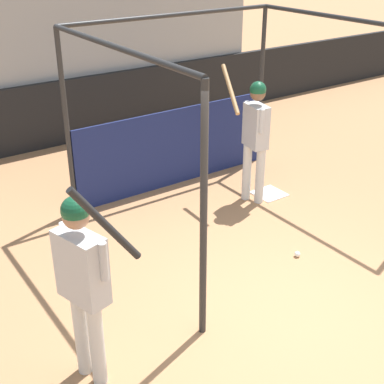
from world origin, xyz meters
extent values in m
plane|color=#A8754C|center=(0.00, 0.00, 0.00)|extent=(60.00, 60.00, 0.00)
cube|color=black|center=(0.00, 6.22, 0.60)|extent=(24.00, 0.12, 1.21)
cube|color=#9E9E99|center=(0.00, 7.88, 1.43)|extent=(8.70, 3.20, 2.86)
cube|color=#1E6B3D|center=(-0.83, 6.68, 1.26)|extent=(0.45, 0.40, 0.10)
cube|color=#1E6B3D|center=(-0.83, 6.86, 1.49)|extent=(0.45, 0.06, 0.40)
cube|color=#1E6B3D|center=(-0.27, 6.68, 1.26)|extent=(0.45, 0.40, 0.10)
cube|color=#1E6B3D|center=(-0.27, 6.86, 1.49)|extent=(0.45, 0.06, 0.40)
cube|color=#1E6B3D|center=(0.28, 6.68, 1.26)|extent=(0.45, 0.40, 0.10)
cube|color=#1E6B3D|center=(0.28, 6.86, 1.49)|extent=(0.45, 0.06, 0.40)
cube|color=#1E6B3D|center=(0.83, 6.68, 1.26)|extent=(0.45, 0.40, 0.10)
cube|color=#1E6B3D|center=(0.83, 6.86, 1.49)|extent=(0.45, 0.06, 0.40)
cube|color=#1E6B3D|center=(1.38, 6.68, 1.26)|extent=(0.45, 0.40, 0.10)
cube|color=#1E6B3D|center=(1.38, 6.86, 1.49)|extent=(0.45, 0.06, 0.40)
cube|color=#1E6B3D|center=(1.92, 6.68, 1.26)|extent=(0.45, 0.40, 0.10)
cube|color=#1E6B3D|center=(1.92, 6.86, 1.49)|extent=(0.45, 0.06, 0.40)
cube|color=#1E6B3D|center=(2.48, 6.68, 1.26)|extent=(0.45, 0.40, 0.10)
cube|color=#1E6B3D|center=(2.48, 6.86, 1.49)|extent=(0.45, 0.06, 0.40)
cube|color=#1E6B3D|center=(3.03, 6.68, 1.26)|extent=(0.45, 0.40, 0.10)
cube|color=#1E6B3D|center=(3.03, 6.86, 1.49)|extent=(0.45, 0.06, 0.40)
cube|color=#1E6B3D|center=(3.58, 6.68, 1.26)|extent=(0.45, 0.40, 0.10)
cube|color=#1E6B3D|center=(3.58, 6.86, 1.49)|extent=(0.45, 0.06, 0.40)
cube|color=#1E6B3D|center=(-0.27, 7.48, 1.66)|extent=(0.45, 0.40, 0.10)
cube|color=#1E6B3D|center=(-0.27, 7.66, 1.89)|extent=(0.45, 0.06, 0.40)
cube|color=#1E6B3D|center=(0.28, 7.48, 1.66)|extent=(0.45, 0.40, 0.10)
cube|color=#1E6B3D|center=(0.28, 7.66, 1.89)|extent=(0.45, 0.06, 0.40)
cube|color=#1E6B3D|center=(0.83, 7.48, 1.66)|extent=(0.45, 0.40, 0.10)
cube|color=#1E6B3D|center=(0.83, 7.66, 1.89)|extent=(0.45, 0.06, 0.40)
cube|color=#1E6B3D|center=(1.38, 7.48, 1.66)|extent=(0.45, 0.40, 0.10)
cube|color=#1E6B3D|center=(1.38, 7.66, 1.89)|extent=(0.45, 0.06, 0.40)
cube|color=#1E6B3D|center=(1.92, 7.48, 1.66)|extent=(0.45, 0.40, 0.10)
cube|color=#1E6B3D|center=(1.92, 7.66, 1.89)|extent=(0.45, 0.06, 0.40)
cube|color=#1E6B3D|center=(2.48, 7.48, 1.66)|extent=(0.45, 0.40, 0.10)
cube|color=#1E6B3D|center=(2.48, 7.66, 1.89)|extent=(0.45, 0.06, 0.40)
cube|color=#1E6B3D|center=(3.03, 7.48, 1.66)|extent=(0.45, 0.40, 0.10)
cube|color=#1E6B3D|center=(3.03, 7.66, 1.89)|extent=(0.45, 0.06, 0.40)
cube|color=#1E6B3D|center=(3.58, 7.48, 1.66)|extent=(0.45, 0.40, 0.10)
cube|color=#1E6B3D|center=(3.58, 7.66, 1.89)|extent=(0.45, 0.06, 0.40)
cube|color=#1E6B3D|center=(-0.27, 8.28, 2.06)|extent=(0.45, 0.40, 0.10)
cube|color=#1E6B3D|center=(0.28, 8.28, 2.06)|extent=(0.45, 0.40, 0.10)
cube|color=#1E6B3D|center=(0.28, 8.46, 2.29)|extent=(0.45, 0.06, 0.40)
cube|color=#1E6B3D|center=(0.83, 8.28, 2.06)|extent=(0.45, 0.40, 0.10)
cube|color=#1E6B3D|center=(0.83, 8.46, 2.29)|extent=(0.45, 0.06, 0.40)
cube|color=#1E6B3D|center=(1.38, 8.28, 2.06)|extent=(0.45, 0.40, 0.10)
cube|color=#1E6B3D|center=(1.38, 8.46, 2.29)|extent=(0.45, 0.06, 0.40)
cube|color=#1E6B3D|center=(1.92, 8.28, 2.06)|extent=(0.45, 0.40, 0.10)
cube|color=#1E6B3D|center=(2.48, 8.28, 2.06)|extent=(0.45, 0.40, 0.10)
cube|color=#1E6B3D|center=(3.03, 8.28, 2.06)|extent=(0.45, 0.40, 0.10)
cube|color=#1E6B3D|center=(3.58, 8.28, 2.06)|extent=(0.45, 0.40, 0.10)
cylinder|color=#282828|center=(-0.98, 0.40, 1.30)|extent=(0.07, 0.07, 2.60)
cylinder|color=#282828|center=(-0.98, 3.52, 1.30)|extent=(0.07, 0.07, 2.60)
cylinder|color=#282828|center=(2.48, 3.52, 1.30)|extent=(0.07, 0.07, 2.60)
cylinder|color=#282828|center=(-0.98, 1.96, 2.60)|extent=(0.06, 3.13, 0.06)
cylinder|color=#282828|center=(2.48, 1.96, 2.60)|extent=(0.06, 3.13, 0.06)
cylinder|color=#282828|center=(0.75, 3.52, 2.60)|extent=(3.46, 0.06, 0.06)
cube|color=navy|center=(0.75, 3.50, 0.62)|extent=(3.39, 0.03, 1.23)
cube|color=white|center=(1.70, 2.34, 0.01)|extent=(0.44, 0.44, 0.02)
cylinder|color=silver|center=(1.40, 2.24, 0.43)|extent=(0.15, 0.15, 0.87)
cylinder|color=silver|center=(1.31, 2.44, 0.43)|extent=(0.15, 0.15, 0.87)
cube|color=#B7B7B7|center=(1.35, 2.34, 1.18)|extent=(0.29, 0.43, 0.62)
sphere|color=brown|center=(1.35, 2.34, 1.65)|extent=(0.22, 0.22, 0.22)
sphere|color=#144C2D|center=(1.35, 2.34, 1.70)|extent=(0.23, 0.23, 0.23)
cylinder|color=#B7B7B7|center=(1.28, 2.14, 1.31)|extent=(0.08, 0.08, 0.34)
cylinder|color=#B7B7B7|center=(1.35, 2.56, 1.31)|extent=(0.08, 0.08, 0.34)
cylinder|color=#AD7F4C|center=(1.10, 2.64, 1.68)|extent=(0.32, 0.72, 0.55)
sphere|color=#AD7F4C|center=(1.44, 2.51, 1.43)|extent=(0.08, 0.08, 0.08)
cylinder|color=silver|center=(-2.19, 0.58, 0.44)|extent=(0.16, 0.16, 0.88)
cylinder|color=silver|center=(-2.13, 0.37, 0.44)|extent=(0.16, 0.16, 0.88)
cube|color=#B7B7B7|center=(-2.16, 0.47, 1.19)|extent=(0.33, 0.50, 0.62)
sphere|color=#A37556|center=(-2.16, 0.47, 1.67)|extent=(0.22, 0.22, 0.22)
sphere|color=#144C2D|center=(-2.16, 0.47, 1.72)|extent=(0.23, 0.23, 0.23)
cylinder|color=#B7B7B7|center=(-2.18, 0.72, 1.33)|extent=(0.09, 0.09, 0.34)
cylinder|color=#B7B7B7|center=(-2.06, 0.25, 1.33)|extent=(0.09, 0.09, 0.34)
cylinder|color=black|center=(-2.07, 0.13, 1.72)|extent=(0.53, 0.15, 0.71)
sphere|color=black|center=(-2.03, 0.37, 1.38)|extent=(0.08, 0.08, 0.08)
sphere|color=white|center=(0.80, 0.83, 0.04)|extent=(0.07, 0.07, 0.07)
camera|label=1|loc=(-3.50, -3.04, 3.67)|focal=50.00mm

